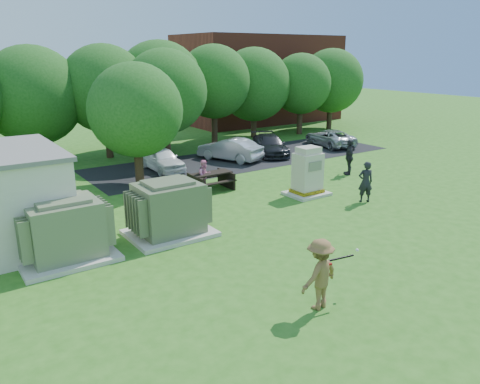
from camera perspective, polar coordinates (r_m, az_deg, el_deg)
ground at (r=15.58m, az=8.46°, el=-8.09°), size 120.00×120.00×0.00m
brick_building at (r=46.53m, az=2.24°, el=13.63°), size 15.00×8.00×8.00m
parking_strip at (r=29.78m, az=0.72°, el=4.14°), size 20.00×6.00×0.01m
transformer_left at (r=16.06m, az=-20.60°, el=-4.49°), size 3.00×2.40×2.07m
transformer_right at (r=17.21m, az=-8.66°, el=-2.18°), size 3.00×2.40×2.07m
generator_cabinet at (r=22.08m, az=8.23°, el=2.17°), size 1.89×1.55×2.30m
picnic_table at (r=22.82m, az=-3.53°, el=1.58°), size 2.03×1.52×0.87m
batter at (r=12.45m, az=9.68°, el=-9.85°), size 1.34×0.89×1.93m
person_by_generator at (r=21.59m, az=15.05°, el=1.20°), size 0.80×0.70×1.85m
person_at_picnic at (r=22.60m, az=-4.34°, el=2.00°), size 0.80×0.65×1.54m
person_walking_right at (r=26.30m, az=13.16°, el=4.16°), size 1.07×1.19×1.94m
car_white at (r=27.02m, az=-9.49°, el=3.99°), size 1.59×3.81×1.29m
car_silver_a at (r=29.16m, az=-1.25°, el=5.23°), size 2.90×4.42×1.38m
car_dark at (r=30.83m, az=3.64°, el=5.74°), size 3.36×4.75×1.28m
car_silver_b at (r=34.26m, az=10.88°, el=6.51°), size 2.72×4.59×1.20m
batting_equipment at (r=12.76m, az=12.19°, el=-7.87°), size 1.54×0.36×0.12m
tree_row at (r=31.05m, az=-12.92°, el=11.99°), size 41.30×13.30×7.30m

